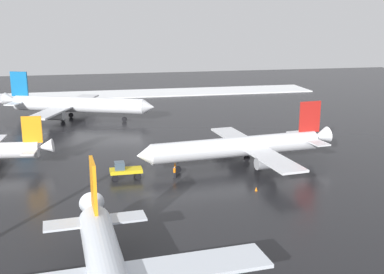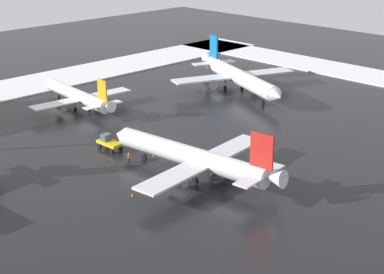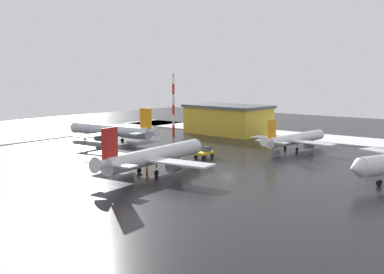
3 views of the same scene
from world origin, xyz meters
TOP-DOWN VIEW (x-y plane):
  - ground_plane at (0.00, 0.00)m, footprint 240.00×240.00m
  - snow_bank_far at (0.00, -50.00)m, footprint 152.00×16.00m
  - snow_bank_right at (67.00, 0.00)m, footprint 14.00×116.00m
  - airplane_parked_portside at (6.84, 14.03)m, footprint 26.77×32.18m
  - airplane_foreground_jet at (-0.71, -27.20)m, footprint 22.11×26.61m
  - airplane_distant_tail at (42.90, -7.48)m, footprint 32.30×26.82m
  - pushback_tug at (8.99, -4.15)m, footprint 2.41×4.66m
  - ground_crew_beside_wing at (10.37, 2.93)m, footprint 0.36×0.36m
  - ground_crew_by_nose_gear at (5.89, 16.87)m, footprint 0.36×0.36m
  - antenna_mast at (39.62, -28.71)m, footprint 0.70×0.70m
  - cargo_hangar at (29.26, -41.90)m, footprint 25.96×16.67m
  - traffic_cone_near_nose at (5.92, 3.78)m, footprint 0.36×0.36m
  - traffic_cone_mid_line at (17.76, 12.74)m, footprint 0.36×0.36m
  - traffic_cone_wingtip_side at (4.72, 3.98)m, footprint 0.36×0.36m

SIDE VIEW (x-z plane):
  - ground_plane at x=0.00m, z-range 0.00..0.00m
  - snow_bank_far at x=0.00m, z-range 0.00..0.28m
  - snow_bank_right at x=67.00m, z-range 0.00..0.28m
  - traffic_cone_near_nose at x=5.92m, z-range 0.00..0.55m
  - traffic_cone_mid_line at x=17.76m, z-range 0.00..0.55m
  - traffic_cone_wingtip_side at x=4.72m, z-range 0.00..0.55m
  - ground_crew_beside_wing at x=10.37m, z-range 0.12..1.83m
  - ground_crew_by_nose_gear at x=5.89m, z-range 0.12..1.83m
  - pushback_tug at x=8.99m, z-range 0.03..2.53m
  - airplane_foreground_jet at x=-0.71m, z-range -1.34..6.56m
  - airplane_parked_portside at x=6.84m, z-range -1.62..7.93m
  - airplane_distant_tail at x=42.90m, z-range -1.63..7.96m
  - cargo_hangar at x=29.26m, z-range 0.04..8.84m
  - antenna_mast at x=39.62m, z-range 0.00..18.23m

